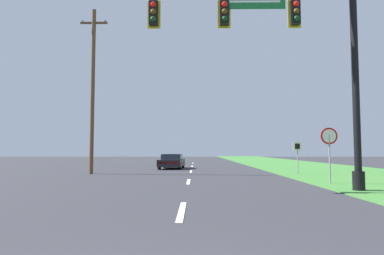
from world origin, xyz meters
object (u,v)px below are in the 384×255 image
object	(u,v)px
signal_mast	(294,51)
utility_pole_near	(93,88)
car_ahead	(172,161)
route_sign_post	(297,150)
stop_sign	(329,143)

from	to	relation	value
signal_mast	utility_pole_near	distance (m)	13.98
car_ahead	route_sign_post	distance (m)	10.91
car_ahead	stop_sign	xyz separation A→B (m)	(8.03, -13.01, 1.26)
car_ahead	route_sign_post	size ratio (longest dim) A/B	2.17
stop_sign	route_sign_post	size ratio (longest dim) A/B	1.23
route_sign_post	car_ahead	bearing A→B (deg)	140.54
stop_sign	utility_pole_near	bearing A→B (deg)	152.84
car_ahead	utility_pole_near	distance (m)	9.44
stop_sign	route_sign_post	world-z (taller)	stop_sign
stop_sign	route_sign_post	bearing A→B (deg)	86.55
signal_mast	stop_sign	xyz separation A→B (m)	(2.27, 2.66, -3.45)
stop_sign	car_ahead	bearing A→B (deg)	121.68
signal_mast	utility_pole_near	size ratio (longest dim) A/B	0.82
route_sign_post	utility_pole_near	world-z (taller)	utility_pole_near
stop_sign	utility_pole_near	distance (m)	14.84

